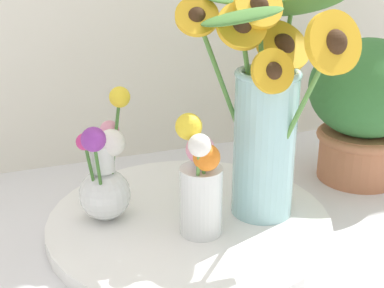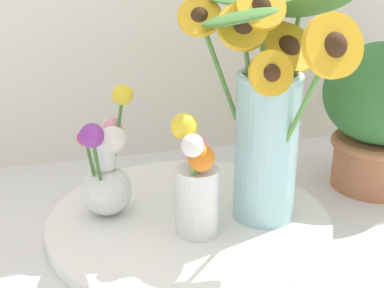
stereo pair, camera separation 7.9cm
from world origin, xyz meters
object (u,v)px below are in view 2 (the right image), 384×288
(vase_small_center, at_px, (197,183))
(vase_bulb_right, at_px, (107,172))
(mason_jar_sunflowers, at_px, (270,108))
(potted_plant, at_px, (381,110))
(serving_tray, at_px, (192,221))

(vase_small_center, height_order, vase_bulb_right, vase_bulb_right)
(mason_jar_sunflowers, xyz_separation_m, vase_bulb_right, (-0.24, 0.06, -0.10))
(potted_plant, bearing_deg, serving_tray, -169.72)
(vase_small_center, bearing_deg, potted_plant, 18.03)
(serving_tray, height_order, mason_jar_sunflowers, mason_jar_sunflowers)
(vase_bulb_right, bearing_deg, serving_tray, -17.86)
(serving_tray, bearing_deg, potted_plant, 10.28)
(mason_jar_sunflowers, distance_m, vase_bulb_right, 0.27)
(vase_bulb_right, bearing_deg, mason_jar_sunflowers, -14.50)
(mason_jar_sunflowers, distance_m, potted_plant, 0.27)
(serving_tray, height_order, vase_bulb_right, vase_bulb_right)
(potted_plant, bearing_deg, vase_small_center, -161.97)
(serving_tray, relative_size, vase_small_center, 2.35)
(mason_jar_sunflowers, xyz_separation_m, vase_small_center, (-0.12, -0.03, -0.09))
(mason_jar_sunflowers, bearing_deg, vase_bulb_right, 165.50)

